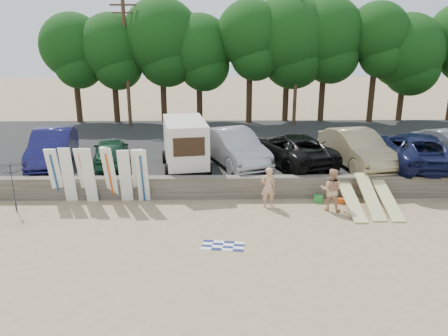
{
  "coord_description": "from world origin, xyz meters",
  "views": [
    {
      "loc": [
        -3.71,
        -15.59,
        7.16
      ],
      "look_at": [
        -3.38,
        3.0,
        1.41
      ],
      "focal_mm": 35.0,
      "sensor_mm": 36.0,
      "label": 1
    }
  ],
  "objects_px": {
    "car_1": "(111,152)",
    "car_5": "(414,150)",
    "box_trailer": "(185,142)",
    "car_3": "(292,149)",
    "cooler": "(318,199)",
    "beach_umbrella": "(13,187)",
    "beachgoer_a": "(268,187)",
    "car_4": "(356,148)",
    "beachgoer_b": "(331,190)",
    "car_2": "(234,147)",
    "car_0": "(53,147)"
  },
  "relations": [
    {
      "from": "car_1",
      "to": "car_5",
      "type": "distance_m",
      "value": 15.26
    },
    {
      "from": "box_trailer",
      "to": "car_3",
      "type": "height_order",
      "value": "box_trailer"
    },
    {
      "from": "cooler",
      "to": "beach_umbrella",
      "type": "distance_m",
      "value": 13.01
    },
    {
      "from": "beachgoer_a",
      "to": "cooler",
      "type": "bearing_deg",
      "value": -174.47
    },
    {
      "from": "car_4",
      "to": "beach_umbrella",
      "type": "relative_size",
      "value": 2.29
    },
    {
      "from": "box_trailer",
      "to": "beach_umbrella",
      "type": "bearing_deg",
      "value": -161.21
    },
    {
      "from": "car_3",
      "to": "cooler",
      "type": "xyz_separation_m",
      "value": [
        0.62,
        -3.62,
        -1.33
      ]
    },
    {
      "from": "beachgoer_a",
      "to": "car_3",
      "type": "bearing_deg",
      "value": -118.16
    },
    {
      "from": "beachgoer_a",
      "to": "box_trailer",
      "type": "bearing_deg",
      "value": -48.29
    },
    {
      "from": "beach_umbrella",
      "to": "beachgoer_b",
      "type": "bearing_deg",
      "value": -0.75
    },
    {
      "from": "car_2",
      "to": "beachgoer_a",
      "type": "bearing_deg",
      "value": -93.3
    },
    {
      "from": "car_0",
      "to": "car_1",
      "type": "xyz_separation_m",
      "value": [
        3.07,
        -0.45,
        -0.16
      ]
    },
    {
      "from": "car_3",
      "to": "cooler",
      "type": "height_order",
      "value": "car_3"
    },
    {
      "from": "car_1",
      "to": "car_3",
      "type": "bearing_deg",
      "value": 169.41
    },
    {
      "from": "car_0",
      "to": "beach_umbrella",
      "type": "bearing_deg",
      "value": -101.36
    },
    {
      "from": "beachgoer_b",
      "to": "car_4",
      "type": "bearing_deg",
      "value": -99.65
    },
    {
      "from": "car_0",
      "to": "beachgoer_a",
      "type": "xyz_separation_m",
      "value": [
        10.57,
        -4.3,
        -0.71
      ]
    },
    {
      "from": "cooler",
      "to": "car_0",
      "type": "bearing_deg",
      "value": 176.65
    },
    {
      "from": "car_5",
      "to": "beachgoer_b",
      "type": "bearing_deg",
      "value": 44.71
    },
    {
      "from": "car_5",
      "to": "box_trailer",
      "type": "bearing_deg",
      "value": 7.65
    },
    {
      "from": "car_3",
      "to": "car_5",
      "type": "bearing_deg",
      "value": 155.75
    },
    {
      "from": "car_2",
      "to": "beach_umbrella",
      "type": "xyz_separation_m",
      "value": [
        -9.37,
        -4.37,
        -0.52
      ]
    },
    {
      "from": "box_trailer",
      "to": "beachgoer_b",
      "type": "xyz_separation_m",
      "value": [
        6.33,
        -3.87,
        -1.14
      ]
    },
    {
      "from": "car_5",
      "to": "beachgoer_b",
      "type": "xyz_separation_m",
      "value": [
        -5.17,
        -3.98,
        -0.65
      ]
    },
    {
      "from": "car_1",
      "to": "car_2",
      "type": "xyz_separation_m",
      "value": [
        6.22,
        0.24,
        0.17
      ]
    },
    {
      "from": "cooler",
      "to": "car_2",
      "type": "bearing_deg",
      "value": 147.88
    },
    {
      "from": "car_3",
      "to": "beach_umbrella",
      "type": "xyz_separation_m",
      "value": [
        -12.33,
        -4.36,
        -0.42
      ]
    },
    {
      "from": "box_trailer",
      "to": "beach_umbrella",
      "type": "relative_size",
      "value": 1.7
    },
    {
      "from": "box_trailer",
      "to": "car_5",
      "type": "relative_size",
      "value": 0.65
    },
    {
      "from": "car_2",
      "to": "beachgoer_b",
      "type": "bearing_deg",
      "value": -70.31
    },
    {
      "from": "beachgoer_b",
      "to": "cooler",
      "type": "height_order",
      "value": "beachgoer_b"
    },
    {
      "from": "car_0",
      "to": "beachgoer_a",
      "type": "bearing_deg",
      "value": -32.45
    },
    {
      "from": "car_0",
      "to": "beachgoer_a",
      "type": "distance_m",
      "value": 11.44
    },
    {
      "from": "car_2",
      "to": "beachgoer_a",
      "type": "distance_m",
      "value": 4.35
    },
    {
      "from": "cooler",
      "to": "beach_umbrella",
      "type": "height_order",
      "value": "beach_umbrella"
    },
    {
      "from": "beachgoer_a",
      "to": "car_1",
      "type": "bearing_deg",
      "value": -33.02
    },
    {
      "from": "car_2",
      "to": "beachgoer_a",
      "type": "height_order",
      "value": "car_2"
    },
    {
      "from": "car_3",
      "to": "car_1",
      "type": "bearing_deg",
      "value": -17.68
    },
    {
      "from": "beachgoer_b",
      "to": "beach_umbrella",
      "type": "relative_size",
      "value": 0.77
    },
    {
      "from": "car_1",
      "to": "car_3",
      "type": "distance_m",
      "value": 9.18
    },
    {
      "from": "car_5",
      "to": "cooler",
      "type": "distance_m",
      "value": 6.42
    },
    {
      "from": "car_2",
      "to": "car_0",
      "type": "bearing_deg",
      "value": 157.95
    },
    {
      "from": "beachgoer_a",
      "to": "beachgoer_b",
      "type": "xyz_separation_m",
      "value": [
        2.59,
        -0.45,
        0.03
      ]
    },
    {
      "from": "beachgoer_b",
      "to": "car_0",
      "type": "bearing_deg",
      "value": -0.64
    },
    {
      "from": "car_5",
      "to": "beach_umbrella",
      "type": "bearing_deg",
      "value": 18.79
    },
    {
      "from": "box_trailer",
      "to": "car_5",
      "type": "distance_m",
      "value": 11.51
    },
    {
      "from": "beachgoer_b",
      "to": "car_1",
      "type": "bearing_deg",
      "value": -3.89
    },
    {
      "from": "car_4",
      "to": "car_5",
      "type": "bearing_deg",
      "value": -13.89
    },
    {
      "from": "car_0",
      "to": "car_4",
      "type": "bearing_deg",
      "value": -12.55
    },
    {
      "from": "car_5",
      "to": "beachgoer_a",
      "type": "bearing_deg",
      "value": 31.58
    }
  ]
}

